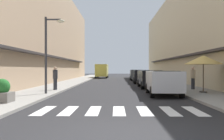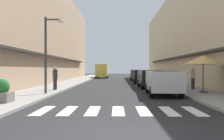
% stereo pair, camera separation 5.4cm
% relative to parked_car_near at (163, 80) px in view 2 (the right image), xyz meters
% --- Properties ---
extents(ground_plane, '(112.35, 112.35, 0.00)m').
position_rel_parked_car_near_xyz_m(ground_plane, '(-2.72, 11.29, -0.92)').
color(ground_plane, '#232326').
extents(sidewalk_left, '(2.88, 71.49, 0.12)m').
position_rel_parked_car_near_xyz_m(sidewalk_left, '(-7.92, 11.29, -0.86)').
color(sidewalk_left, gray).
rests_on(sidewalk_left, ground_plane).
extents(sidewalk_right, '(2.88, 71.49, 0.12)m').
position_rel_parked_car_near_xyz_m(sidewalk_right, '(2.49, 11.29, -0.86)').
color(sidewalk_right, gray).
rests_on(sidewalk_right, ground_plane).
extents(building_row_left, '(5.50, 47.96, 11.77)m').
position_rel_parked_car_near_xyz_m(building_row_left, '(-11.86, 12.84, 4.96)').
color(building_row_left, tan).
rests_on(building_row_left, ground_plane).
extents(building_row_right, '(5.50, 47.96, 10.95)m').
position_rel_parked_car_near_xyz_m(building_row_right, '(6.43, 12.84, 4.55)').
color(building_row_right, beige).
rests_on(building_row_right, ground_plane).
extents(crosswalk, '(6.15, 2.20, 0.01)m').
position_rel_parked_car_near_xyz_m(crosswalk, '(-2.72, -5.60, -0.92)').
color(crosswalk, silver).
rests_on(crosswalk, ground_plane).
extents(parked_car_near, '(1.97, 4.47, 1.47)m').
position_rel_parked_car_near_xyz_m(parked_car_near, '(0.00, 0.00, 0.00)').
color(parked_car_near, silver).
rests_on(parked_car_near, ground_plane).
extents(parked_car_mid, '(1.81, 4.32, 1.47)m').
position_rel_parked_car_near_xyz_m(parked_car_mid, '(0.00, 5.69, -0.00)').
color(parked_car_mid, black).
rests_on(parked_car_mid, ground_plane).
extents(parked_car_far, '(1.97, 4.08, 1.47)m').
position_rel_parked_car_near_xyz_m(parked_car_far, '(-0.00, 12.30, -0.00)').
color(parked_car_far, black).
rests_on(parked_car_far, ground_plane).
extents(parked_car_distant, '(1.91, 4.41, 1.47)m').
position_rel_parked_car_near_xyz_m(parked_car_distant, '(0.00, 19.27, -0.00)').
color(parked_car_distant, '#4C5156').
rests_on(parked_car_distant, ground_plane).
extents(delivery_van, '(2.09, 5.44, 2.37)m').
position_rel_parked_car_near_xyz_m(delivery_van, '(-5.28, 28.24, 0.48)').
color(delivery_van, '#D8CC4C').
rests_on(delivery_van, ground_plane).
extents(street_lamp, '(1.19, 0.28, 4.56)m').
position_rel_parked_car_near_xyz_m(street_lamp, '(-6.80, -0.20, 2.04)').
color(street_lamp, '#38383D').
rests_on(street_lamp, sidewalk_left).
extents(cafe_umbrella, '(2.35, 2.35, 2.31)m').
position_rel_parked_car_near_xyz_m(cafe_umbrella, '(2.64, 0.71, 1.22)').
color(cafe_umbrella, '#262626').
rests_on(cafe_umbrella, sidewalk_right).
extents(planter_corner, '(0.85, 0.85, 1.04)m').
position_rel_parked_car_near_xyz_m(planter_corner, '(-7.86, -4.10, -0.34)').
color(planter_corner, slate).
rests_on(planter_corner, sidewalk_left).
extents(pedestrian_walking_near, '(0.34, 0.34, 1.61)m').
position_rel_parked_car_near_xyz_m(pedestrian_walking_near, '(-7.09, 2.40, 0.04)').
color(pedestrian_walking_near, '#282B33').
rests_on(pedestrian_walking_near, sidewalk_left).
extents(pedestrian_walking_far, '(0.34, 0.34, 1.62)m').
position_rel_parked_car_near_xyz_m(pedestrian_walking_far, '(2.71, 3.07, 0.05)').
color(pedestrian_walking_far, '#282B33').
rests_on(pedestrian_walking_far, sidewalk_right).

